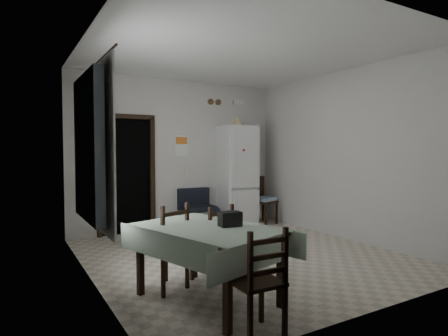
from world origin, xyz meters
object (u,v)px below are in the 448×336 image
fridge (236,176)px  navy_seat (199,209)px  corner_chair (264,200)px  dining_chair_far_left (164,246)px  dining_table (208,264)px  dining_chair_far_right (212,242)px  dining_chair_near_head (256,280)px

fridge → navy_seat: (-0.86, 0.00, -0.62)m
corner_chair → dining_chair_far_left: (-3.14, -2.42, -0.01)m
dining_table → dining_chair_far_right: dining_chair_far_right is taller
dining_chair_far_left → dining_chair_near_head: dining_chair_far_left is taller
fridge → dining_chair_far_right: bearing=-121.9°
fridge → dining_chair_near_head: size_ratio=2.23×
dining_chair_far_left → dining_chair_near_head: bearing=81.2°
corner_chair → dining_table: (-2.88, -2.94, -0.11)m
corner_chair → dining_chair_far_left: size_ratio=1.03×
dining_chair_far_right → dining_table: bearing=45.4°
navy_seat → dining_chair_far_left: bearing=-119.9°
navy_seat → corner_chair: (1.41, -0.22, 0.10)m
fridge → corner_chair: bearing=-16.4°
corner_chair → dining_chair_near_head: size_ratio=1.08×
navy_seat → dining_chair_far_left: (-1.73, -2.64, 0.09)m
navy_seat → dining_table: bearing=-111.6°
dining_chair_far_left → navy_seat: bearing=-143.6°
dining_table → dining_chair_near_head: 0.83m
navy_seat → dining_chair_far_left: dining_chair_far_left is taller
corner_chair → dining_chair_near_head: 4.73m
dining_table → dining_chair_far_left: bearing=100.1°
dining_chair_far_right → navy_seat: bearing=-125.5°
dining_table → dining_chair_far_right: size_ratio=1.61×
navy_seat → corner_chair: corner_chair is taller
corner_chair → dining_table: size_ratio=0.68×
corner_chair → dining_chair_far_right: (-2.56, -2.44, -0.04)m
dining_chair_near_head → navy_seat: bearing=-108.5°
navy_seat → dining_table: 3.48m
navy_seat → dining_chair_near_head: (-1.45, -3.98, 0.07)m
dining_chair_far_right → dining_chair_near_head: dining_chair_near_head is taller
corner_chair → navy_seat: bearing=156.2°
fridge → dining_chair_near_head: fridge is taller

